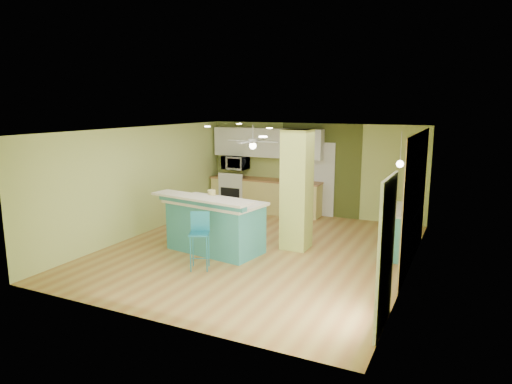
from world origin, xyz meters
TOP-DOWN VIEW (x-y plane):
  - floor at (0.00, 0.00)m, footprint 6.00×7.00m
  - ceiling at (0.00, 0.00)m, footprint 6.00×7.00m
  - wall_back at (0.00, 3.50)m, footprint 6.00×0.01m
  - wall_front at (0.00, -3.50)m, footprint 6.00×0.01m
  - wall_left at (-3.00, 0.00)m, footprint 0.01×7.00m
  - wall_right at (3.00, 0.00)m, footprint 0.01×7.00m
  - wood_panel at (2.99, 0.60)m, footprint 0.02×3.40m
  - olive_accent at (0.20, 3.49)m, footprint 2.20×0.02m
  - interior_door at (0.20, 3.46)m, footprint 0.82×0.05m
  - french_door at (2.97, -2.30)m, footprint 0.04×1.08m
  - column at (0.65, 0.50)m, footprint 0.55×0.55m
  - kitchen_run at (-1.30, 3.20)m, footprint 3.25×0.63m
  - stove at (-2.25, 3.19)m, footprint 0.76×0.66m
  - upper_cabinets at (-1.30, 3.32)m, footprint 3.20×0.34m
  - microwave at (-2.25, 3.20)m, footprint 0.70×0.48m
  - ceiling_fan at (-1.10, 2.00)m, footprint 1.41×1.41m
  - pendant_lamp at (2.65, 0.75)m, footprint 0.14×0.14m
  - wall_decor at (2.96, 0.80)m, footprint 0.03×0.90m
  - peninsula at (-0.79, -0.43)m, footprint 2.32×1.52m
  - bar_stool at (-0.52, -1.41)m, footprint 0.47×0.47m
  - side_counter at (2.70, 1.07)m, footprint 0.62×1.46m
  - fruit_bowl at (-0.68, 3.11)m, footprint 0.29×0.29m
  - canister at (-0.97, -0.24)m, footprint 0.17×0.17m

SIDE VIEW (x-z plane):
  - floor at x=0.00m, z-range -0.01..0.00m
  - stove at x=-2.25m, z-range -0.08..1.00m
  - side_counter at x=2.70m, z-range 0.00..0.94m
  - kitchen_run at x=-1.30m, z-range 0.00..0.94m
  - peninsula at x=-0.79m, z-range -0.05..1.17m
  - bar_stool at x=-0.52m, z-range 0.18..1.24m
  - fruit_bowl at x=-0.68m, z-range 0.94..1.01m
  - interior_door at x=0.20m, z-range 0.00..2.00m
  - french_door at x=2.97m, z-range 0.00..2.10m
  - canister at x=-0.97m, z-range 1.06..1.24m
  - wall_back at x=0.00m, z-range 0.00..2.50m
  - wall_front at x=0.00m, z-range 0.00..2.50m
  - wall_left at x=-3.00m, z-range 0.00..2.50m
  - wall_right at x=3.00m, z-range 0.00..2.50m
  - wood_panel at x=2.99m, z-range 0.00..2.50m
  - olive_accent at x=0.20m, z-range 0.00..2.50m
  - column at x=0.65m, z-range 0.00..2.50m
  - microwave at x=-2.25m, z-range 1.16..1.55m
  - wall_decor at x=2.96m, z-range 1.20..1.90m
  - pendant_lamp at x=2.65m, z-range 1.54..2.23m
  - upper_cabinets at x=-1.30m, z-range 1.55..2.35m
  - ceiling_fan at x=-1.10m, z-range 1.77..2.38m
  - ceiling at x=0.00m, z-range 2.50..2.51m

